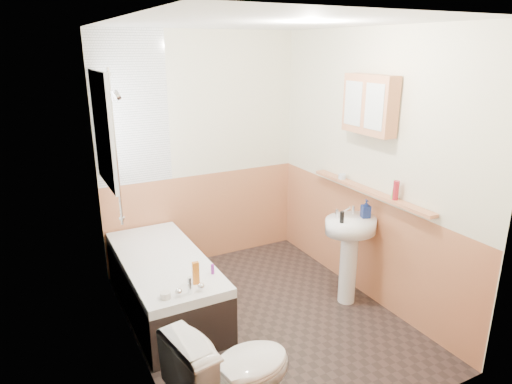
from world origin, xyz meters
TOP-DOWN VIEW (x-y plane):
  - floor at (0.00, 0.00)m, footprint 2.80×2.80m
  - ceiling at (0.00, 0.00)m, footprint 2.80×2.80m
  - wall_back at (0.00, 1.41)m, footprint 2.20×0.02m
  - wall_front at (0.00, -1.41)m, footprint 2.20×0.02m
  - wall_left at (-1.11, 0.00)m, footprint 0.02×2.80m
  - wall_right at (1.11, 0.00)m, footprint 0.02×2.80m
  - wainscot_right at (1.09, 0.00)m, footprint 0.01×2.80m
  - wainscot_front at (0.00, -1.39)m, footprint 2.20×0.01m
  - wainscot_back at (0.00, 1.39)m, footprint 2.20×0.01m
  - tile_cladding_left at (-1.09, 0.00)m, footprint 0.01×2.80m
  - tile_return_back at (-0.73, 1.39)m, footprint 0.75×0.01m
  - window at (-1.06, 0.95)m, footprint 0.03×0.79m
  - bathtub at (-0.73, 0.56)m, footprint 0.70×1.62m
  - shower_riser at (-1.04, 0.58)m, footprint 0.11×0.09m
  - toilet at (-0.76, -1.00)m, footprint 0.86×0.57m
  - sink at (0.84, -0.11)m, footprint 0.49×0.40m
  - pine_shelf at (1.04, -0.08)m, footprint 0.10×1.52m
  - medicine_cabinet at (1.01, -0.04)m, footprint 0.14×0.57m
  - foam_can at (1.04, -0.42)m, footprint 0.07×0.07m
  - green_bottle at (1.04, -0.40)m, footprint 0.05×0.05m
  - black_jar at (1.04, 0.30)m, footprint 0.09×0.09m
  - soap_bottle at (0.97, -0.14)m, footprint 0.13×0.18m
  - clear_bottle at (0.70, -0.15)m, footprint 0.04×0.04m
  - blue_gel at (-0.63, -0.03)m, footprint 0.06×0.04m
  - cream_jar at (-0.92, -0.13)m, footprint 0.09×0.09m
  - orange_bottle at (-0.45, 0.07)m, footprint 0.03×0.03m

SIDE VIEW (x-z plane):
  - floor at x=0.00m, z-range 0.00..0.00m
  - bathtub at x=-0.73m, z-range -0.06..0.61m
  - toilet at x=-0.76m, z-range 0.00..0.78m
  - wainscot_right at x=1.09m, z-range 0.00..1.00m
  - wainscot_front at x=0.00m, z-range 0.00..1.00m
  - wainscot_back at x=0.00m, z-range 0.00..1.00m
  - cream_jar at x=-0.92m, z-range 0.52..0.57m
  - orange_bottle at x=-0.45m, z-range 0.52..0.61m
  - sink at x=0.84m, z-range 0.13..1.08m
  - blue_gel at x=-0.63m, z-range 0.52..0.71m
  - soap_bottle at x=0.97m, z-range 0.84..0.92m
  - clear_bottle at x=0.70m, z-range 0.84..0.95m
  - pine_shelf at x=1.04m, z-range 1.06..1.09m
  - black_jar at x=1.04m, z-range 1.09..1.14m
  - foam_can at x=1.04m, z-range 1.09..1.25m
  - green_bottle at x=1.04m, z-range 1.09..1.27m
  - wall_back at x=0.00m, z-range 0.00..2.50m
  - wall_front at x=0.00m, z-range 0.00..2.50m
  - wall_left at x=-1.11m, z-range 0.00..2.50m
  - wall_right at x=1.11m, z-range 0.00..2.50m
  - tile_cladding_left at x=-1.09m, z-range 0.00..2.50m
  - shower_riser at x=-1.04m, z-range 1.00..2.29m
  - window at x=-1.06m, z-range 1.15..2.15m
  - tile_return_back at x=-0.73m, z-range 1.00..2.50m
  - medicine_cabinet at x=1.01m, z-range 1.60..2.11m
  - ceiling at x=0.00m, z-range 2.50..2.50m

